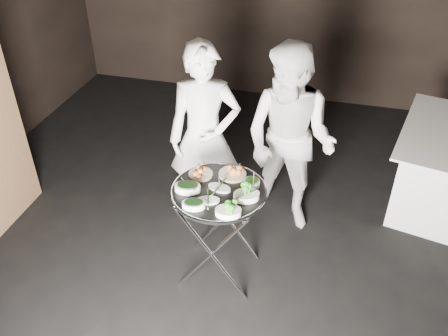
% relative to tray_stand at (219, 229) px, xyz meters
% --- Properties ---
extents(floor, '(6.00, 7.00, 0.05)m').
position_rel_tray_stand_xyz_m(floor, '(0.16, -0.14, -0.50)').
color(floor, black).
rests_on(floor, ground).
extents(tray_stand, '(0.57, 0.48, 0.84)m').
position_rel_tray_stand_xyz_m(tray_stand, '(0.00, 0.00, 0.00)').
color(tray_stand, silver).
rests_on(tray_stand, floor).
extents(serving_tray, '(0.71, 0.71, 0.04)m').
position_rel_tray_stand_xyz_m(serving_tray, '(-0.00, 0.00, 0.37)').
color(serving_tray, black).
rests_on(serving_tray, tray_stand).
extents(potato_plate_a, '(0.18, 0.18, 0.07)m').
position_rel_tray_stand_xyz_m(potato_plate_a, '(-0.18, 0.15, 0.41)').
color(potato_plate_a, beige).
rests_on(potato_plate_a, serving_tray).
extents(potato_plate_b, '(0.21, 0.21, 0.08)m').
position_rel_tray_stand_xyz_m(potato_plate_b, '(0.05, 0.21, 0.42)').
color(potato_plate_b, beige).
rests_on(potato_plate_b, serving_tray).
extents(greens_bowl, '(0.12, 0.12, 0.07)m').
position_rel_tray_stand_xyz_m(greens_bowl, '(0.22, 0.12, 0.42)').
color(greens_bowl, white).
rests_on(greens_bowl, serving_tray).
extents(asparagus_plate_a, '(0.19, 0.13, 0.04)m').
position_rel_tray_stand_xyz_m(asparagus_plate_a, '(0.00, 0.02, 0.40)').
color(asparagus_plate_a, white).
rests_on(asparagus_plate_a, serving_tray).
extents(asparagus_plate_b, '(0.19, 0.14, 0.03)m').
position_rel_tray_stand_xyz_m(asparagus_plate_b, '(-0.04, -0.14, 0.40)').
color(asparagus_plate_b, white).
rests_on(asparagus_plate_b, serving_tray).
extents(spinach_bowl_a, '(0.20, 0.15, 0.08)m').
position_rel_tray_stand_xyz_m(spinach_bowl_a, '(-0.22, -0.06, 0.42)').
color(spinach_bowl_a, white).
rests_on(spinach_bowl_a, serving_tray).
extents(spinach_bowl_b, '(0.18, 0.14, 0.07)m').
position_rel_tray_stand_xyz_m(spinach_bowl_b, '(-0.12, -0.23, 0.41)').
color(spinach_bowl_b, white).
rests_on(spinach_bowl_b, serving_tray).
extents(broccoli_bowl_a, '(0.23, 0.20, 0.08)m').
position_rel_tray_stand_xyz_m(broccoli_bowl_a, '(0.22, -0.04, 0.42)').
color(broccoli_bowl_a, white).
rests_on(broccoli_bowl_a, serving_tray).
extents(broccoli_bowl_b, '(0.20, 0.17, 0.07)m').
position_rel_tray_stand_xyz_m(broccoli_bowl_b, '(0.13, -0.24, 0.42)').
color(broccoli_bowl_b, white).
rests_on(broccoli_bowl_b, serving_tray).
extents(serving_utensils, '(0.58, 0.42, 0.01)m').
position_rel_tray_stand_xyz_m(serving_utensils, '(0.02, 0.07, 0.43)').
color(serving_utensils, silver).
rests_on(serving_utensils, serving_tray).
extents(waiter_left, '(0.70, 0.56, 1.69)m').
position_rel_tray_stand_xyz_m(waiter_left, '(-0.32, 0.70, 0.37)').
color(waiter_left, white).
rests_on(waiter_left, floor).
extents(waiter_right, '(0.99, 0.87, 1.70)m').
position_rel_tray_stand_xyz_m(waiter_right, '(0.40, 0.80, 0.38)').
color(waiter_right, white).
rests_on(waiter_right, floor).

